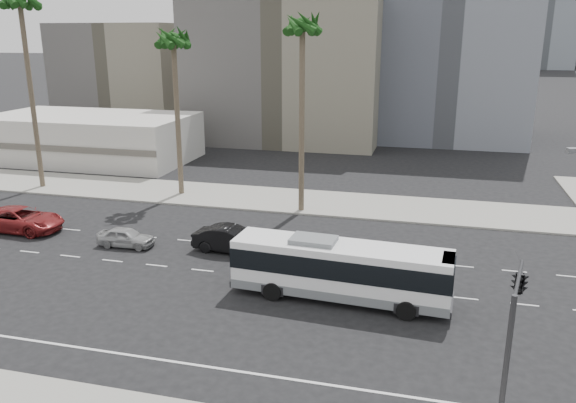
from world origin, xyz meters
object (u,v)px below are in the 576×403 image
(city_bus, at_px, (340,269))
(traffic_signal, at_px, (518,289))
(palm_mid, at_px, (173,43))
(car_b, at_px, (126,237))
(car_c, at_px, (21,219))
(palm_near, at_px, (302,29))
(car_a, at_px, (232,240))
(palm_far, at_px, (20,4))

(city_bus, distance_m, traffic_signal, 11.36)
(traffic_signal, bearing_deg, palm_mid, 145.44)
(car_b, xyz_separation_m, car_c, (-8.86, 0.94, 0.21))
(palm_mid, bearing_deg, traffic_signal, -45.52)
(car_b, distance_m, traffic_signal, 25.88)
(palm_near, bearing_deg, palm_mid, 169.05)
(car_b, height_order, traffic_signal, traffic_signal)
(traffic_signal, height_order, palm_mid, palm_mid)
(city_bus, xyz_separation_m, palm_near, (-5.52, 14.64, 12.14))
(car_a, bearing_deg, car_c, 94.29)
(car_b, bearing_deg, city_bus, -107.39)
(car_c, xyz_separation_m, traffic_signal, (31.31, -13.04, 4.19))
(car_c, bearing_deg, car_b, -95.66)
(car_c, height_order, palm_mid, palm_mid)
(car_a, distance_m, palm_near, 16.36)
(palm_far, bearing_deg, palm_near, -2.83)
(car_c, relative_size, palm_far, 0.35)
(palm_near, bearing_deg, car_a, -103.69)
(car_a, relative_size, palm_near, 0.33)
(car_b, relative_size, palm_near, 0.25)
(car_b, xyz_separation_m, traffic_signal, (22.45, -12.10, 4.40))
(car_a, xyz_separation_m, traffic_signal, (15.33, -12.93, 4.21))
(car_c, distance_m, traffic_signal, 34.18)
(car_a, bearing_deg, palm_near, -9.01)
(car_b, height_order, palm_far, palm_far)
(car_b, bearing_deg, car_c, 82.22)
(traffic_signal, distance_m, palm_mid, 35.51)
(palm_far, bearing_deg, palm_mid, 4.14)
(car_c, bearing_deg, palm_mid, -30.67)
(palm_far, bearing_deg, car_a, -25.88)
(city_bus, distance_m, car_a, 9.38)
(palm_mid, xyz_separation_m, palm_far, (-13.36, -0.97, 3.09))
(palm_mid, bearing_deg, car_b, -81.79)
(city_bus, distance_m, palm_mid, 26.26)
(car_b, relative_size, palm_far, 0.22)
(palm_far, bearing_deg, car_c, -59.48)
(traffic_signal, bearing_deg, car_a, 150.81)
(car_b, xyz_separation_m, palm_far, (-15.18, 11.65, 15.30))
(car_a, relative_size, car_b, 1.34)
(car_b, distance_m, palm_mid, 17.66)
(city_bus, distance_m, car_b, 15.60)
(palm_near, bearing_deg, palm_far, 177.17)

